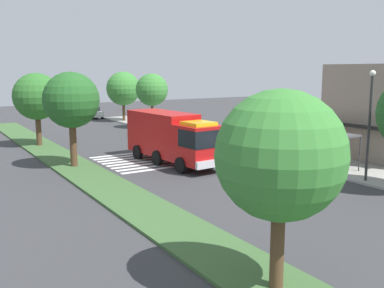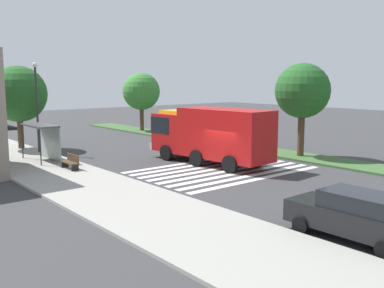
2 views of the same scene
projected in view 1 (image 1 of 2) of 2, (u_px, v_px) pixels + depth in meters
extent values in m
plane|color=#38383A|center=(167.00, 157.00, 35.02)|extent=(120.00, 120.00, 0.00)
cube|color=#9E9B93|center=(250.00, 147.00, 39.48)|extent=(60.00, 5.20, 0.14)
cube|color=#3D6033|center=(75.00, 167.00, 31.12)|extent=(60.00, 3.00, 0.14)
cube|color=silver|center=(150.00, 151.00, 37.51)|extent=(0.45, 10.69, 0.01)
cube|color=silver|center=(155.00, 153.00, 36.76)|extent=(0.45, 10.69, 0.01)
cube|color=silver|center=(160.00, 155.00, 36.01)|extent=(0.45, 10.69, 0.01)
cube|color=silver|center=(165.00, 157.00, 35.26)|extent=(0.45, 10.69, 0.01)
cube|color=silver|center=(171.00, 159.00, 34.50)|extent=(0.45, 10.69, 0.01)
cube|color=silver|center=(177.00, 161.00, 33.75)|extent=(0.45, 10.69, 0.01)
cube|color=silver|center=(183.00, 163.00, 33.00)|extent=(0.45, 10.69, 0.01)
cube|color=silver|center=(189.00, 165.00, 32.25)|extent=(0.45, 10.69, 0.01)
cube|color=#B71414|center=(198.00, 144.00, 29.86)|extent=(2.93, 2.77, 2.65)
cube|color=#B71414|center=(162.00, 133.00, 33.45)|extent=(6.58, 3.04, 3.19)
cube|color=black|center=(202.00, 138.00, 29.44)|extent=(2.16, 2.74, 1.17)
cube|color=silver|center=(212.00, 164.00, 28.87)|extent=(0.43, 2.58, 0.50)
cube|color=yellow|center=(199.00, 123.00, 29.62)|extent=(2.05, 1.94, 0.24)
cylinder|color=black|center=(211.00, 161.00, 31.05)|extent=(1.12, 0.38, 1.10)
cylinder|color=black|center=(181.00, 165.00, 29.55)|extent=(1.12, 0.38, 1.10)
cylinder|color=black|center=(165.00, 149.00, 35.74)|extent=(1.12, 0.38, 1.10)
cylinder|color=black|center=(138.00, 152.00, 34.24)|extent=(1.12, 0.38, 1.10)
cylinder|color=black|center=(186.00, 154.00, 33.45)|extent=(1.12, 0.38, 1.10)
cylinder|color=black|center=(157.00, 158.00, 31.95)|extent=(1.12, 0.38, 1.10)
cube|color=silver|center=(92.00, 114.00, 63.24)|extent=(4.24, 1.89, 0.71)
cube|color=black|center=(92.00, 109.00, 63.31)|extent=(2.38, 1.66, 0.65)
cylinder|color=black|center=(102.00, 117.00, 62.61)|extent=(0.64, 0.23, 0.64)
cylinder|color=black|center=(89.00, 117.00, 61.65)|extent=(0.64, 0.23, 0.64)
cylinder|color=black|center=(95.00, 115.00, 64.95)|extent=(0.64, 0.23, 0.64)
cylinder|color=black|center=(83.00, 116.00, 63.99)|extent=(0.64, 0.23, 0.64)
cube|color=black|center=(154.00, 128.00, 47.02)|extent=(4.81, 1.92, 0.82)
cube|color=black|center=(153.00, 121.00, 47.11)|extent=(2.70, 1.68, 0.59)
cylinder|color=black|center=(169.00, 133.00, 46.27)|extent=(0.64, 0.23, 0.64)
cylinder|color=black|center=(153.00, 134.00, 45.28)|extent=(0.64, 0.23, 0.64)
cylinder|color=black|center=(155.00, 130.00, 48.91)|extent=(0.64, 0.23, 0.64)
cylinder|color=black|center=(140.00, 131.00, 47.91)|extent=(0.64, 0.23, 0.64)
cube|color=#4C4C51|center=(334.00, 133.00, 30.39)|extent=(3.50, 1.40, 0.12)
cube|color=#8C9E99|center=(326.00, 151.00, 30.24)|extent=(3.50, 0.08, 2.40)
cylinder|color=#333338|center=(320.00, 146.00, 32.35)|extent=(0.08, 0.08, 2.40)
cylinder|color=#333338|center=(360.00, 153.00, 29.51)|extent=(0.08, 0.08, 2.40)
cube|color=#4C3823|center=(289.00, 153.00, 33.93)|extent=(1.60, 0.50, 0.08)
cube|color=#4C3823|center=(287.00, 150.00, 33.77)|extent=(1.60, 0.06, 0.45)
cube|color=black|center=(282.00, 154.00, 34.57)|extent=(0.08, 0.45, 0.37)
cube|color=black|center=(295.00, 157.00, 33.36)|extent=(0.08, 0.45, 0.37)
cylinder|color=#2D2D30|center=(369.00, 129.00, 26.58)|extent=(0.16, 0.16, 6.38)
sphere|color=white|center=(373.00, 73.00, 26.02)|extent=(0.36, 0.36, 0.36)
cube|color=gray|center=(384.00, 113.00, 33.11)|extent=(8.49, 4.25, 7.32)
cube|color=black|center=(361.00, 127.00, 31.93)|extent=(6.79, 0.80, 0.16)
cylinder|color=#513823|center=(124.00, 110.00, 59.01)|extent=(0.38, 0.38, 2.72)
sphere|color=#387F33|center=(123.00, 89.00, 58.52)|extent=(4.50, 4.50, 4.50)
cylinder|color=#513823|center=(152.00, 114.00, 51.93)|extent=(0.32, 0.32, 3.12)
sphere|color=#387F33|center=(152.00, 90.00, 51.45)|extent=(3.80, 3.80, 3.80)
cylinder|color=#513823|center=(39.00, 129.00, 39.68)|extent=(0.48, 0.48, 2.95)
sphere|color=#2D6B28|center=(37.00, 96.00, 39.19)|extent=(4.18, 4.18, 4.18)
cylinder|color=#513823|center=(73.00, 143.00, 31.00)|extent=(0.49, 0.49, 3.31)
sphere|color=#235B23|center=(71.00, 100.00, 30.49)|extent=(3.91, 3.91, 3.91)
cylinder|color=#513823|center=(277.00, 244.00, 13.62)|extent=(0.44, 0.44, 2.82)
sphere|color=#387F33|center=(280.00, 155.00, 13.15)|extent=(4.00, 4.00, 4.00)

